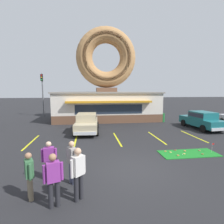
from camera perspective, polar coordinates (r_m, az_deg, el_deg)
The scene contains 27 objects.
ground_plane at distance 8.35m, azimuth 7.10°, elevation -18.08°, with size 160.00×160.00×0.00m, color #232326.
donut_shop_building at distance 21.35m, azimuth -1.85°, elevation 7.61°, with size 12.30×6.75×10.96m.
putting_mat at distance 10.96m, azimuth 23.72°, elevation -12.30°, with size 3.22×1.32×0.03m, color #197523.
mini_donut_near_left at distance 11.16m, azimuth 19.95°, elevation -11.60°, with size 0.13×0.13×0.04m, color brown.
mini_donut_near_right at distance 10.78m, azimuth 17.04°, elevation -12.16°, with size 0.13×0.13×0.04m, color #D17F47.
mini_donut_mid_left at distance 10.37m, azimuth 20.76°, elevation -13.09°, with size 0.13×0.13×0.04m, color #D17F47.
mini_donut_mid_centre at distance 11.22m, azimuth 22.68°, elevation -11.62°, with size 0.13×0.13×0.04m, color #D17F47.
mini_donut_mid_right at distance 10.72m, azimuth 22.52°, elevation -12.49°, with size 0.13×0.13×0.04m, color #E5C666.
mini_donut_far_left at distance 10.71m, azimuth 18.54°, elevation -12.34°, with size 0.13×0.13×0.04m, color #E5C666.
mini_donut_far_centre at distance 11.10m, azimuth 27.42°, elevation -12.08°, with size 0.13×0.13×0.04m, color brown.
mini_donut_far_right at distance 11.64m, azimuth 26.63°, elevation -11.16°, with size 0.13×0.13×0.04m, color #A5724C.
golf_ball at distance 10.58m, azimuth 22.05°, elevation -12.73°, with size 0.04×0.04×0.04m, color white.
putting_flag_pin at distance 11.55m, azimuth 30.04°, elevation -9.48°, with size 0.13×0.01×0.55m.
car_teal at distance 18.16m, azimuth 27.24°, elevation -2.16°, with size 2.22×4.67×1.60m.
car_champagne at distance 14.97m, azimuth -8.22°, elevation -3.27°, with size 2.16×4.64×1.60m.
pedestrian_blue_sweater_man at distance 5.85m, azimuth -18.58°, elevation -19.71°, with size 0.57×0.35×1.69m.
pedestrian_hooded_kid at distance 7.53m, azimuth -19.83°, elevation -14.21°, with size 0.59×0.28×1.57m.
pedestrian_clipboard_woman at distance 6.54m, azimuth -25.39°, elevation -17.78°, with size 0.38×0.55×1.58m.
pedestrian_beanie_man at distance 5.98m, azimuth -10.98°, elevation -18.47°, with size 0.46×0.44×1.75m.
pedestrian_crossing_woman at distance 7.00m, azimuth -12.95°, elevation -15.09°, with size 0.41×0.51×1.66m.
trash_bin at distance 20.56m, azimuth 16.08°, elevation -1.71°, with size 0.57×0.57×0.97m.
traffic_light_pole at distance 25.69m, azimuth -21.76°, elevation 6.95°, with size 0.28×0.47×5.80m.
parking_stripe_far_left at distance 13.40m, azimuth -24.86°, elevation -8.90°, with size 0.12×3.60×0.01m, color yellow.
parking_stripe_left at distance 12.84m, azimuth -11.80°, elevation -9.07°, with size 0.12×3.60×0.01m, color yellow.
parking_stripe_mid_left at distance 12.96m, azimuth 1.71°, elevation -8.77°, with size 0.12×3.60×0.01m, color yellow.
parking_stripe_centre at distance 13.75m, azimuth 14.26°, elevation -8.05°, with size 0.12×3.60×0.01m, color yellow.
parking_stripe_mid_right at distance 15.11m, azimuth 24.97°, elevation -7.14°, with size 0.12×3.60×0.01m, color yellow.
Camera 1 is at (-1.96, -7.30, 3.54)m, focal length 28.00 mm.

